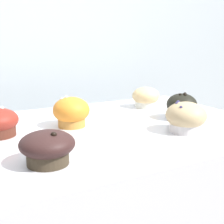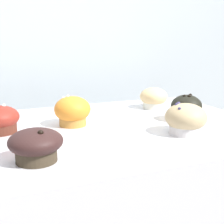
{
  "view_description": "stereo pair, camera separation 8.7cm",
  "coord_description": "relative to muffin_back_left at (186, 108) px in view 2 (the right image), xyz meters",
  "views": [
    {
      "loc": [
        -0.35,
        -0.76,
        1.15
      ],
      "look_at": [
        0.05,
        -0.02,
        0.95
      ],
      "focal_mm": 50.0,
      "sensor_mm": 36.0,
      "label": 1
    },
    {
      "loc": [
        -0.27,
        -0.8,
        1.15
      ],
      "look_at": [
        0.05,
        -0.02,
        0.95
      ],
      "focal_mm": 50.0,
      "sensor_mm": 36.0,
      "label": 2
    }
  ],
  "objects": [
    {
      "name": "muffin_front_left",
      "position": [
        -0.47,
        -0.15,
        -0.0
      ],
      "size": [
        0.11,
        0.11,
        0.07
      ],
      "color": "#3B3022",
      "rests_on": "display_counter"
    },
    {
      "name": "muffin_back_center",
      "position": [
        -0.08,
        -0.11,
        0.0
      ],
      "size": [
        0.11,
        0.11,
        0.08
      ],
      "color": "silver",
      "rests_on": "display_counter"
    },
    {
      "name": "wall_back",
      "position": [
        -0.29,
        0.63,
        -0.05
      ],
      "size": [
        3.2,
        0.1,
        1.8
      ],
      "primitive_type": "cube",
      "color": "#A8B2B7",
      "rests_on": "ground"
    },
    {
      "name": "muffin_front_right",
      "position": [
        -0.0,
        0.19,
        -0.0
      ],
      "size": [
        0.1,
        0.1,
        0.07
      ],
      "color": "white",
      "rests_on": "display_counter"
    },
    {
      "name": "muffin_back_right",
      "position": [
        -0.33,
        0.08,
        0.0
      ],
      "size": [
        0.1,
        0.1,
        0.09
      ],
      "color": "#C18338",
      "rests_on": "display_counter"
    },
    {
      "name": "muffin_back_left",
      "position": [
        0.0,
        0.0,
        0.0
      ],
      "size": [
        0.09,
        0.09,
        0.08
      ],
      "color": "black",
      "rests_on": "display_counter"
    }
  ]
}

